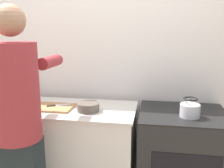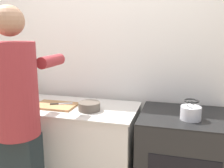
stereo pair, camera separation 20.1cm
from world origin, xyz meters
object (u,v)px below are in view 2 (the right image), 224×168
bowl_prep (23,100)px  cutting_board (55,105)px  oven (182,164)px  kettle (191,111)px  knife (61,104)px  canister_jar (26,90)px  person (18,117)px

bowl_prep → cutting_board: bearing=-2.3°
oven → bowl_prep: bowl_prep is taller
kettle → bowl_prep: bearing=178.3°
knife → canister_jar: (-0.51, 0.21, 0.05)m
person → bowl_prep: size_ratio=14.43×
canister_jar → cutting_board: bearing=-27.2°
cutting_board → knife: 0.05m
oven → person: 1.40m
oven → kettle: (0.04, -0.10, 0.51)m
oven → cutting_board: cutting_board is taller
bowl_prep → knife: bearing=2.1°
person → cutting_board: person is taller
kettle → bowl_prep: 1.53m
bowl_prep → oven: bearing=2.1°
cutting_board → knife: (0.04, 0.03, 0.01)m
knife → kettle: kettle is taller
cutting_board → bowl_prep: 0.35m
bowl_prep → canister_jar: bearing=118.2°
cutting_board → canister_jar: size_ratio=2.76×
person → bowl_prep: (-0.30, 0.50, -0.03)m
oven → canister_jar: 1.70m
kettle → canister_jar: 1.67m
knife → bowl_prep: size_ratio=1.65×
oven → canister_jar: (-1.61, 0.17, 0.51)m
canister_jar → knife: bearing=-22.6°
oven → knife: bearing=-178.0°
knife → canister_jar: bearing=132.8°
bowl_prep → canister_jar: 0.26m
person → canister_jar: size_ratio=12.63×
oven → bowl_prep: size_ratio=7.38×
knife → bowl_prep: bearing=157.5°
person → cutting_board: size_ratio=4.58×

